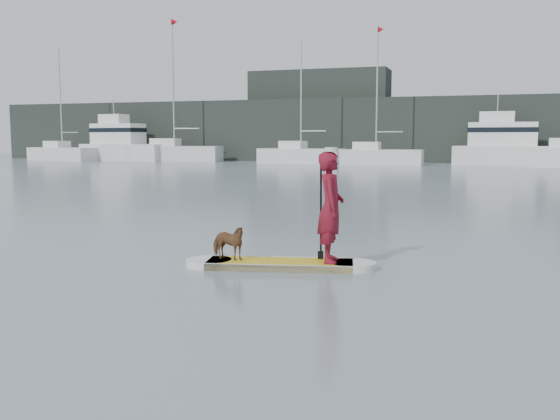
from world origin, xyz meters
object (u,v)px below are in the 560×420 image
(paddleboard, at_px, (280,264))
(sailboat_b, at_px, (174,152))
(dog, at_px, (228,242))
(sailboat_d, at_px, (375,155))
(motor_yacht_a, at_px, (509,145))
(motor_yacht_b, at_px, (122,144))
(paddler, at_px, (331,207))
(sailboat_a, at_px, (62,153))
(sailboat_c, at_px, (300,155))

(paddleboard, height_order, sailboat_b, sailboat_b)
(dog, bearing_deg, sailboat_d, 18.60)
(motor_yacht_a, bearing_deg, motor_yacht_b, -175.89)
(motor_yacht_b, bearing_deg, paddleboard, -48.43)
(sailboat_b, relative_size, sailboat_d, 1.19)
(paddler, height_order, sailboat_a, sailboat_a)
(paddler, distance_m, sailboat_a, 57.22)
(paddler, distance_m, sailboat_c, 44.34)
(sailboat_a, height_order, sailboat_c, sailboat_a)
(sailboat_a, xyz_separation_m, sailboat_d, (31.68, -0.42, 0.04))
(sailboat_b, xyz_separation_m, sailboat_d, (20.00, -2.05, -0.12))
(paddleboard, relative_size, motor_yacht_a, 0.33)
(sailboat_b, xyz_separation_m, motor_yacht_a, (30.68, 0.39, 0.70))
(sailboat_d, bearing_deg, dog, -84.02)
(paddler, bearing_deg, motor_yacht_a, -18.80)
(sailboat_b, bearing_deg, motor_yacht_a, -5.99)
(sailboat_c, height_order, sailboat_d, sailboat_d)
(paddleboard, distance_m, sailboat_a, 56.80)
(sailboat_d, relative_size, motor_yacht_a, 1.15)
(sailboat_c, xyz_separation_m, motor_yacht_a, (17.29, 2.37, 0.85))
(sailboat_a, height_order, motor_yacht_b, sailboat_a)
(sailboat_a, distance_m, sailboat_d, 31.68)
(paddleboard, relative_size, dog, 4.51)
(sailboat_d, relative_size, motor_yacht_b, 1.20)
(sailboat_d, height_order, motor_yacht_a, sailboat_d)
(sailboat_d, height_order, motor_yacht_b, sailboat_d)
(paddleboard, distance_m, paddler, 1.32)
(sailboat_c, relative_size, motor_yacht_b, 1.12)
(paddler, bearing_deg, motor_yacht_b, 22.58)
(motor_yacht_b, bearing_deg, paddler, -47.60)
(sailboat_c, bearing_deg, motor_yacht_a, 13.63)
(sailboat_a, relative_size, motor_yacht_a, 1.13)
(sailboat_d, bearing_deg, paddler, -81.66)
(paddler, height_order, motor_yacht_b, motor_yacht_b)
(paddler, xyz_separation_m, sailboat_c, (-12.94, 42.41, -0.27))
(sailboat_d, distance_m, motor_yacht_b, 25.80)
(sailboat_a, height_order, motor_yacht_a, sailboat_a)
(motor_yacht_b, bearing_deg, motor_yacht_a, 7.21)
(paddleboard, xyz_separation_m, dog, (-0.89, -0.19, 0.36))
(paddleboard, height_order, paddler, paddler)
(paddler, xyz_separation_m, sailboat_d, (-6.33, 42.34, -0.24))
(dog, xyz_separation_m, motor_yacht_a, (6.09, 45.15, 1.22))
(motor_yacht_b, bearing_deg, sailboat_c, 0.71)
(motor_yacht_b, bearing_deg, sailboat_b, 6.74)
(sailboat_a, bearing_deg, paddler, -37.17)
(sailboat_b, bearing_deg, paddler, -66.05)
(paddleboard, distance_m, sailboat_d, 42.88)
(dog, bearing_deg, sailboat_a, 52.52)
(sailboat_b, bearing_deg, sailboat_a, -178.79)
(paddleboard, xyz_separation_m, sailboat_b, (-25.49, 44.57, 0.88))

